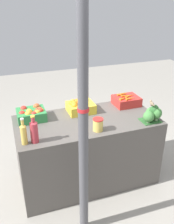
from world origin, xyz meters
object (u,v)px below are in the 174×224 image
Objects in this scene: pickle_jar at (98,125)px; sparrow_bird at (152,103)px; orange_crate at (80,107)px; apple_crate at (32,114)px; carrot_crate at (126,100)px; broccoli_pile at (152,114)px; juice_bottle_golden at (24,133)px; support_pole at (83,117)px; juice_bottle_ruby at (34,131)px.

pickle_jar is 1.05× the size of sparrow_bird.
sparrow_bird is at bearing -36.40° from orange_crate.
apple_crate is 1.38m from sparrow_bird.
broccoli_pile reaches higher than carrot_crate.
carrot_crate is 0.53m from sparrow_bird.
apple_crate is 1.23m from carrot_crate.
juice_bottle_golden reaches higher than orange_crate.
apple_crate is 2.39× the size of sparrow_bird.
broccoli_pile is 0.14m from sparrow_bird.
pickle_jar is (-0.61, -0.50, 0.01)m from carrot_crate.
support_pole is 1.09m from sparrow_bird.
juice_bottle_ruby is at bearing -141.15° from orange_crate.
pickle_jar is (0.32, 0.45, -0.36)m from support_pole.
orange_crate is 1.10× the size of juice_bottle_ruby.
apple_crate is 1.10× the size of juice_bottle_ruby.
orange_crate is (0.59, 0.01, -0.00)m from apple_crate.
support_pole is at bearing -51.41° from juice_bottle_ruby.
juice_bottle_golden reaches higher than sparrow_bird.
pickle_jar is at bearing 0.18° from juice_bottle_golden.
pickle_jar is at bearing -38.87° from apple_crate.
apple_crate is at bearing 82.48° from sparrow_bird.
support_pole reaches higher than apple_crate.
broccoli_pile is 0.80× the size of juice_bottle_ruby.
juice_bottle_golden reaches higher than broccoli_pile.
juice_bottle_ruby is at bearing -95.59° from apple_crate.
carrot_crate is at bearing 20.13° from juice_bottle_golden.
orange_crate reaches higher than pickle_jar.
apple_crate is 0.53m from juice_bottle_golden.
juice_bottle_golden is (-0.46, 0.45, -0.31)m from support_pole.
juice_bottle_ruby is (0.10, 0.00, 0.01)m from juice_bottle_golden.
juice_bottle_ruby is (-1.35, -0.01, 0.04)m from broccoli_pile.
pickle_jar is (0.04, -0.51, 0.00)m from orange_crate.
carrot_crate is 1.10× the size of juice_bottle_ruby.
broccoli_pile is at bearing -81.61° from carrot_crate.
juice_bottle_ruby reaches higher than pickle_jar.
apple_crate is at bearing 141.13° from pickle_jar.
apple_crate is (-0.31, 0.95, -0.36)m from support_pole.
sparrow_bird reaches higher than orange_crate.
juice_bottle_ruby reaches higher than broccoli_pile.
apple_crate is at bearing 159.15° from broccoli_pile.
sparrow_bird is (1.42, 0.01, 0.10)m from juice_bottle_golden.
juice_bottle_ruby is 2.06× the size of pickle_jar.
orange_crate is 0.88m from broccoli_pile.
sparrow_bird reaches higher than broccoli_pile.
orange_crate is (0.28, 0.96, -0.36)m from support_pole.
broccoli_pile is at bearing 0.38° from juice_bottle_golden.
pickle_jar is 0.67m from sparrow_bird.
support_pole is at bearing -106.31° from orange_crate.
apple_crate is 0.80m from pickle_jar.
apple_crate is 0.59m from orange_crate.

